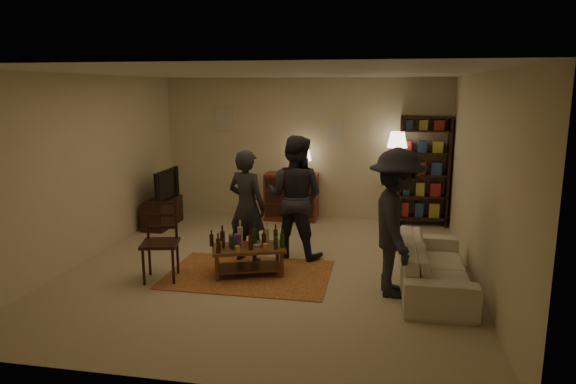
% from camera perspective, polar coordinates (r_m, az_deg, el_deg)
% --- Properties ---
extents(floor, '(6.00, 6.00, 0.00)m').
position_cam_1_polar(floor, '(7.39, -1.89, -8.31)').
color(floor, '#C6B793').
rests_on(floor, ground).
extents(room_shell, '(6.00, 6.00, 6.00)m').
position_cam_1_polar(room_shell, '(10.03, -1.89, 7.53)').
color(room_shell, beige).
rests_on(room_shell, ground).
extents(rug, '(2.20, 1.50, 0.01)m').
position_cam_1_polar(rug, '(7.11, -4.38, -9.10)').
color(rug, maroon).
rests_on(rug, ground).
extents(coffee_table, '(1.10, 0.83, 0.74)m').
position_cam_1_polar(coffee_table, '(6.99, -4.46, -6.28)').
color(coffee_table, brown).
rests_on(coffee_table, ground).
extents(dining_chair, '(0.57, 0.57, 1.08)m').
position_cam_1_polar(dining_chair, '(7.02, -13.96, -4.86)').
color(dining_chair, black).
rests_on(dining_chair, ground).
extents(tv_stand, '(0.40, 1.00, 1.06)m').
position_cam_1_polar(tv_stand, '(9.69, -13.80, -1.48)').
color(tv_stand, black).
rests_on(tv_stand, ground).
extents(dresser, '(1.00, 0.50, 1.36)m').
position_cam_1_polar(dresser, '(9.86, 0.42, -0.38)').
color(dresser, maroon).
rests_on(dresser, ground).
extents(bookshelf, '(0.90, 0.34, 2.02)m').
position_cam_1_polar(bookshelf, '(9.71, 14.81, 2.39)').
color(bookshelf, black).
rests_on(bookshelf, ground).
extents(floor_lamp, '(0.36, 0.36, 1.73)m').
position_cam_1_polar(floor_lamp, '(9.50, 12.02, 4.99)').
color(floor_lamp, black).
rests_on(floor_lamp, ground).
extents(sofa, '(0.81, 2.08, 0.61)m').
position_cam_1_polar(sofa, '(6.79, 15.94, -7.86)').
color(sofa, beige).
rests_on(sofa, ground).
extents(person_left, '(0.70, 0.58, 1.65)m').
position_cam_1_polar(person_left, '(7.42, -4.59, -1.60)').
color(person_left, '#24242B').
rests_on(person_left, ground).
extents(person_right, '(1.02, 0.88, 1.83)m').
position_cam_1_polar(person_right, '(7.62, 0.79, -0.55)').
color(person_right, '#26272E').
rests_on(person_right, ground).
extents(person_by_sofa, '(0.79, 1.23, 1.81)m').
position_cam_1_polar(person_by_sofa, '(6.33, 11.94, -3.37)').
color(person_by_sofa, '#222229').
rests_on(person_by_sofa, ground).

